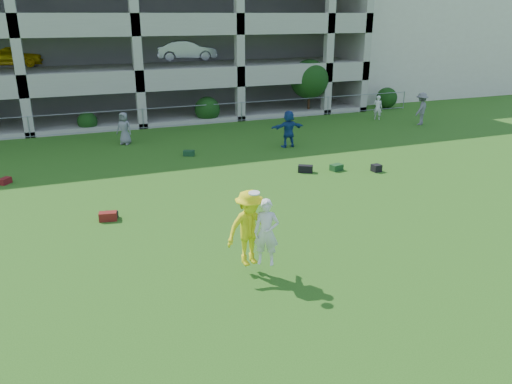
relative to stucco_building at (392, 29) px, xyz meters
name	(u,v)px	position (x,y,z in m)	size (l,w,h in m)	color
ground	(275,289)	(-23.00, -28.00, -5.00)	(100.00, 100.00, 0.00)	#235114
stucco_building	(392,29)	(0.00, 0.00, 0.00)	(16.00, 14.00, 10.00)	beige
bystander_c	(124,128)	(-24.44, -12.19, -4.18)	(0.80, 0.52, 1.63)	slate
bystander_d	(288,129)	(-16.96, -15.71, -4.09)	(1.69, 0.54, 1.82)	navy
bystander_e	(378,108)	(-8.93, -11.60, -4.25)	(0.55, 0.36, 1.51)	silver
bystander_f	(421,109)	(-7.43, -13.81, -4.05)	(1.22, 0.70, 1.89)	slate
bag_red_a	(108,216)	(-26.30, -22.15, -4.86)	(0.55, 0.30, 0.28)	#59150F
bag_black_b	(111,215)	(-26.19, -21.99, -4.89)	(0.40, 0.25, 0.22)	black
bag_green_c	(336,167)	(-16.72, -20.07, -4.87)	(0.50, 0.35, 0.26)	#133513
crate_d	(376,168)	(-15.24, -20.81, -4.85)	(0.35, 0.35, 0.30)	black
bag_black_e	(305,169)	(-18.07, -19.83, -4.85)	(0.60, 0.30, 0.30)	black
bag_red_f	(5,181)	(-29.66, -16.92, -4.88)	(0.45, 0.28, 0.24)	#5D1014
bag_green_g	(189,153)	(-21.98, -15.53, -4.88)	(0.50, 0.30, 0.25)	#143719
frisbee_contest	(253,229)	(-23.23, -27.10, -3.74)	(1.38, 1.17, 2.07)	yellow
parking_garage	(116,17)	(-23.01, -0.30, 1.01)	(30.00, 14.00, 12.00)	#9E998C
fence	(143,119)	(-23.00, -9.00, -4.39)	(36.06, 0.06, 1.20)	gray
shrub_row	(216,96)	(-18.41, -8.30, -3.49)	(34.38, 2.52, 3.50)	#163D11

